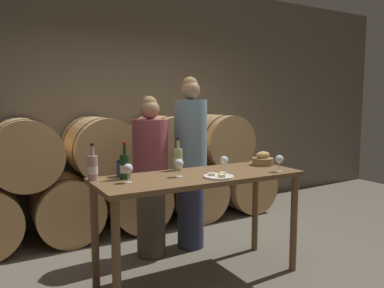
% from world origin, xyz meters
% --- Properties ---
extents(ground_plane, '(10.00, 10.00, 0.00)m').
position_xyz_m(ground_plane, '(0.00, 0.00, 0.00)').
color(ground_plane, '#665E51').
extents(stone_wall_back, '(10.00, 0.12, 3.20)m').
position_xyz_m(stone_wall_back, '(0.00, 2.16, 1.60)').
color(stone_wall_back, '#706656').
rests_on(stone_wall_back, ground_plane).
extents(barrel_stack, '(4.03, 0.83, 1.39)m').
position_xyz_m(barrel_stack, '(-0.00, 1.62, 0.65)').
color(barrel_stack, tan).
rests_on(barrel_stack, ground_plane).
extents(tasting_table, '(1.81, 0.68, 0.94)m').
position_xyz_m(tasting_table, '(0.00, 0.00, 0.81)').
color(tasting_table, brown).
rests_on(tasting_table, ground_plane).
extents(person_left, '(0.35, 0.35, 1.62)m').
position_xyz_m(person_left, '(-0.16, 0.69, 0.82)').
color(person_left, '#4C4238').
rests_on(person_left, ground_plane).
extents(person_right, '(0.34, 0.34, 1.82)m').
position_xyz_m(person_right, '(0.30, 0.69, 0.93)').
color(person_right, '#2D334C').
rests_on(person_right, ground_plane).
extents(wine_bottle_red, '(0.08, 0.08, 0.30)m').
position_xyz_m(wine_bottle_red, '(-0.62, 0.14, 1.04)').
color(wine_bottle_red, '#193819').
rests_on(wine_bottle_red, tasting_table).
extents(wine_bottle_white, '(0.08, 0.08, 0.30)m').
position_xyz_m(wine_bottle_white, '(-0.07, 0.27, 1.04)').
color(wine_bottle_white, '#ADBC7F').
rests_on(wine_bottle_white, tasting_table).
extents(wine_bottle_rose, '(0.08, 0.08, 0.30)m').
position_xyz_m(wine_bottle_rose, '(-0.86, 0.22, 1.04)').
color(wine_bottle_rose, '#BC8E93').
rests_on(wine_bottle_rose, tasting_table).
extents(blue_crock, '(0.11, 0.11, 0.13)m').
position_xyz_m(blue_crock, '(-0.60, 0.25, 1.01)').
color(blue_crock, navy).
rests_on(blue_crock, tasting_table).
extents(bread_basket, '(0.21, 0.21, 0.14)m').
position_xyz_m(bread_basket, '(0.79, 0.11, 0.99)').
color(bread_basket, olive).
rests_on(bread_basket, tasting_table).
extents(cheese_plate, '(0.25, 0.25, 0.04)m').
position_xyz_m(cheese_plate, '(0.07, -0.18, 0.95)').
color(cheese_plate, white).
rests_on(cheese_plate, tasting_table).
extents(wine_glass_far_left, '(0.07, 0.07, 0.15)m').
position_xyz_m(wine_glass_far_left, '(-0.65, -0.01, 1.05)').
color(wine_glass_far_left, white).
rests_on(wine_glass_far_left, tasting_table).
extents(wine_glass_left, '(0.07, 0.07, 0.15)m').
position_xyz_m(wine_glass_left, '(-0.20, 0.00, 1.05)').
color(wine_glass_left, white).
rests_on(wine_glass_left, tasting_table).
extents(wine_glass_center, '(0.07, 0.07, 0.15)m').
position_xyz_m(wine_glass_center, '(0.22, -0.04, 1.05)').
color(wine_glass_center, white).
rests_on(wine_glass_center, tasting_table).
extents(wine_glass_right, '(0.07, 0.07, 0.15)m').
position_xyz_m(wine_glass_right, '(0.68, -0.24, 1.05)').
color(wine_glass_right, white).
rests_on(wine_glass_right, tasting_table).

